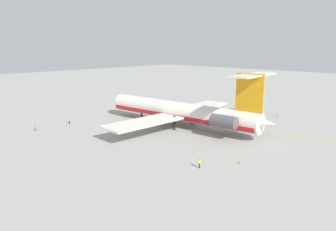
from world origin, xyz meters
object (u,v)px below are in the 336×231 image
at_px(ground_crew_near_tail, 69,119).
at_px(ground_crew_portside, 277,113).
at_px(ground_crew_near_nose, 199,162).
at_px(ground_crew_starboard, 35,127).
at_px(safety_cone_nose, 147,105).
at_px(safety_cone_wingtip, 240,162).
at_px(main_jetliner, 183,112).

relative_size(ground_crew_near_tail, ground_crew_portside, 1.01).
distance_m(ground_crew_near_nose, ground_crew_starboard, 43.52).
height_order(ground_crew_starboard, safety_cone_nose, ground_crew_starboard).
relative_size(ground_crew_near_nose, ground_crew_near_tail, 0.97).
bearing_deg(ground_crew_portside, safety_cone_wingtip, -89.38).
bearing_deg(ground_crew_starboard, ground_crew_near_tail, -140.98).
distance_m(ground_crew_near_tail, ground_crew_starboard, 9.26).
height_order(main_jetliner, ground_crew_portside, main_jetliner).
height_order(main_jetliner, ground_crew_near_tail, main_jetliner).
bearing_deg(safety_cone_nose, main_jetliner, 155.17).
bearing_deg(ground_crew_portside, ground_crew_starboard, -138.51).
xyz_separation_m(main_jetliner, ground_crew_portside, (-11.75, -27.19, -2.72)).
xyz_separation_m(ground_crew_near_tail, safety_cone_nose, (3.54, -30.47, -0.88)).
bearing_deg(safety_cone_wingtip, ground_crew_near_nose, 59.20).
bearing_deg(safety_cone_nose, ground_crew_starboard, 95.99).
xyz_separation_m(ground_crew_near_nose, safety_cone_wingtip, (-3.78, -6.34, -0.84)).
bearing_deg(ground_crew_near_nose, ground_crew_portside, 121.35).
relative_size(ground_crew_near_nose, ground_crew_starboard, 1.08).
xyz_separation_m(ground_crew_near_tail, ground_crew_portside, (-35.21, -45.16, -0.01)).
distance_m(main_jetliner, safety_cone_wingtip, 26.99).
height_order(ground_crew_near_tail, safety_cone_nose, ground_crew_near_tail).
bearing_deg(ground_crew_near_tail, main_jetliner, -66.98).
bearing_deg(ground_crew_near_tail, ground_crew_portside, -52.38).
distance_m(ground_crew_starboard, safety_cone_wingtip, 48.76).
bearing_deg(safety_cone_nose, ground_crew_near_tail, 96.63).
xyz_separation_m(ground_crew_near_nose, safety_cone_nose, (46.87, -31.34, -0.84)).
relative_size(ground_crew_starboard, safety_cone_nose, 2.98).
distance_m(ground_crew_portside, safety_cone_nose, 41.45).
relative_size(ground_crew_near_nose, ground_crew_portside, 0.97).
bearing_deg(ground_crew_near_tail, safety_cone_wingtip, -97.82).
bearing_deg(main_jetliner, ground_crew_starboard, 45.78).
bearing_deg(ground_crew_portside, ground_crew_near_tail, -144.01).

